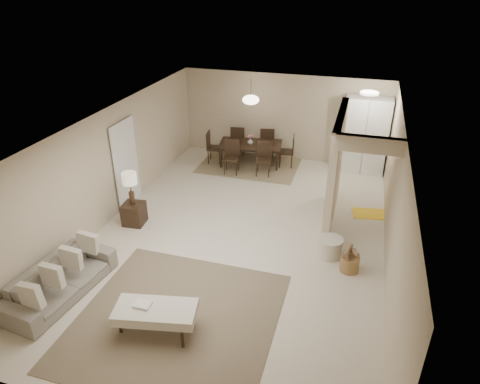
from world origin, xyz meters
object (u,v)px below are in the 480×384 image
(ottoman_bench, at_px, (156,312))
(round_pouf, at_px, (330,247))
(side_table, at_px, (134,214))
(dining_table, at_px, (250,154))
(pantry_cabinet, at_px, (365,136))
(wicker_basket, at_px, (349,264))
(sofa, at_px, (60,280))

(ottoman_bench, distance_m, round_pouf, 3.69)
(side_table, relative_size, dining_table, 0.28)
(pantry_cabinet, relative_size, round_pouf, 4.14)
(dining_table, bearing_deg, ottoman_bench, -95.93)
(round_pouf, bearing_deg, dining_table, 124.78)
(side_table, xyz_separation_m, round_pouf, (4.33, 0.01, -0.05))
(pantry_cabinet, relative_size, dining_table, 1.18)
(side_table, relative_size, wicker_basket, 1.37)
(wicker_basket, bearing_deg, sofa, -156.19)
(ottoman_bench, relative_size, side_table, 2.75)
(round_pouf, bearing_deg, side_table, -179.88)
(pantry_cabinet, distance_m, dining_table, 3.25)
(pantry_cabinet, xyz_separation_m, ottoman_bench, (-2.82, -7.15, -0.68))
(side_table, xyz_separation_m, wicker_basket, (4.74, -0.37, -0.09))
(ottoman_bench, distance_m, wicker_basket, 3.72)
(wicker_basket, bearing_deg, ottoman_bench, -139.40)
(sofa, bearing_deg, ottoman_bench, -92.30)
(dining_table, bearing_deg, sofa, -113.17)
(ottoman_bench, height_order, wicker_basket, ottoman_bench)
(pantry_cabinet, xyz_separation_m, round_pouf, (-0.42, -4.35, -0.85))
(wicker_basket, xyz_separation_m, dining_table, (-3.12, 4.28, 0.16))
(sofa, xyz_separation_m, ottoman_bench, (1.98, -0.30, 0.06))
(sofa, distance_m, side_table, 2.49)
(sofa, xyz_separation_m, wicker_basket, (4.79, 2.12, -0.15))
(sofa, bearing_deg, pantry_cabinet, -28.70)
(pantry_cabinet, bearing_deg, round_pouf, -95.50)
(sofa, bearing_deg, wicker_basket, -59.86)
(sofa, relative_size, wicker_basket, 5.79)
(sofa, relative_size, ottoman_bench, 1.53)
(wicker_basket, height_order, dining_table, dining_table)
(pantry_cabinet, height_order, dining_table, pantry_cabinet)
(sofa, bearing_deg, dining_table, -8.30)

